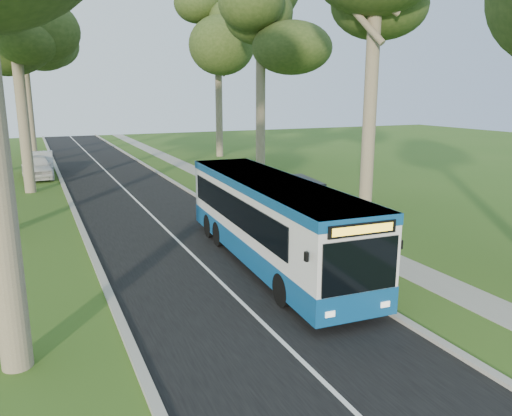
# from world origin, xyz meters

# --- Properties ---
(ground) EXTENTS (120.00, 120.00, 0.00)m
(ground) POSITION_xyz_m (0.00, 0.00, 0.00)
(ground) COLOR #355A1C
(ground) RESTS_ON ground
(road) EXTENTS (7.00, 100.00, 0.02)m
(road) POSITION_xyz_m (-3.50, 10.00, 0.01)
(road) COLOR black
(road) RESTS_ON ground
(kerb_east) EXTENTS (0.25, 100.00, 0.12)m
(kerb_east) POSITION_xyz_m (0.00, 10.00, 0.06)
(kerb_east) COLOR #9E9B93
(kerb_east) RESTS_ON ground
(kerb_west) EXTENTS (0.25, 100.00, 0.12)m
(kerb_west) POSITION_xyz_m (-7.00, 10.00, 0.06)
(kerb_west) COLOR #9E9B93
(kerb_west) RESTS_ON ground
(centre_line) EXTENTS (0.12, 100.00, 0.00)m
(centre_line) POSITION_xyz_m (-3.50, 10.00, 0.02)
(centre_line) COLOR white
(centre_line) RESTS_ON road
(footpath) EXTENTS (1.50, 100.00, 0.02)m
(footpath) POSITION_xyz_m (3.00, 10.00, 0.01)
(footpath) COLOR gray
(footpath) RESTS_ON ground
(bus) EXTENTS (3.07, 11.79, 3.09)m
(bus) POSITION_xyz_m (-1.20, -0.08, 1.60)
(bus) COLOR white
(bus) RESTS_ON ground
(bus_stop_sign) EXTENTS (0.16, 0.34, 2.45)m
(bus_stop_sign) POSITION_xyz_m (0.99, -1.92, 1.53)
(bus_stop_sign) COLOR gray
(bus_stop_sign) RESTS_ON ground
(bus_shelter) EXTENTS (1.90, 3.00, 2.42)m
(bus_shelter) POSITION_xyz_m (1.73, 2.65, 1.70)
(bus_shelter) COLOR black
(bus_shelter) RESTS_ON ground
(litter_bin) EXTENTS (0.50, 0.50, 0.88)m
(litter_bin) POSITION_xyz_m (0.57, 5.49, 0.45)
(litter_bin) COLOR black
(litter_bin) RESTS_ON ground
(car_white) EXTENTS (2.16, 5.06, 1.70)m
(car_white) POSITION_xyz_m (-8.47, 23.41, 0.85)
(car_white) COLOR white
(car_white) RESTS_ON ground
(car_silver) EXTENTS (1.95, 5.10, 1.66)m
(car_silver) POSITION_xyz_m (-8.13, 25.65, 0.83)
(car_silver) COLOR #B5B8BD
(car_silver) RESTS_ON ground
(tree_west_c) EXTENTS (5.20, 5.20, 14.14)m
(tree_west_c) POSITION_xyz_m (-9.00, 18.00, 10.48)
(tree_west_c) COLOR #7A6B56
(tree_west_c) RESTS_ON ground
(tree_west_e) EXTENTS (5.20, 5.20, 16.09)m
(tree_west_e) POSITION_xyz_m (-8.50, 38.00, 11.91)
(tree_west_e) COLOR #7A6B56
(tree_west_e) RESTS_ON ground
(tree_east_c) EXTENTS (5.20, 5.20, 15.90)m
(tree_east_c) POSITION_xyz_m (6.80, 18.00, 11.77)
(tree_east_c) COLOR #7A6B56
(tree_east_c) RESTS_ON ground
(tree_east_d) EXTENTS (5.20, 5.20, 14.48)m
(tree_east_d) POSITION_xyz_m (8.00, 30.00, 10.73)
(tree_east_d) COLOR #7A6B56
(tree_east_d) RESTS_ON ground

